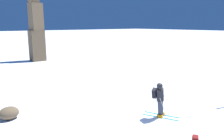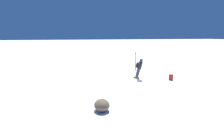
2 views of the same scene
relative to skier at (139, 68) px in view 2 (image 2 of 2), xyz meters
The scene contains 5 objects.
ground_plane 1.05m from the skier, 151.77° to the left, with size 300.00×300.00×0.00m, color white.
skier is the anchor object (origin of this frame).
spare_backpack 2.82m from the skier, 112.76° to the right, with size 0.37×0.34×0.50m.
exposed_boulder_0 7.18m from the skier, 141.48° to the left, with size 0.92×0.78×0.60m, color brown.
trail_marker 4.43m from the skier, 18.65° to the right, with size 0.13×0.13×1.95m.
Camera 2 is at (-13.54, 5.99, 3.75)m, focal length 28.00 mm.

